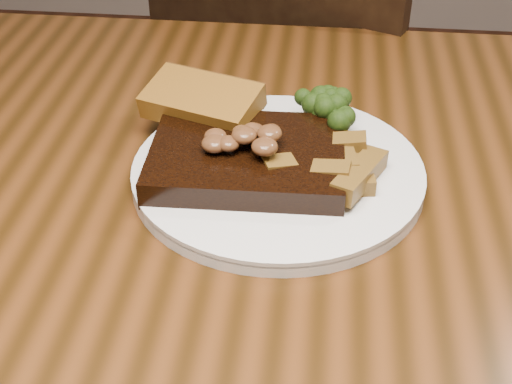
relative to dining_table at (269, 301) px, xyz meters
The scene contains 9 objects.
dining_table is the anchor object (origin of this frame).
chair_far 0.66m from the dining_table, 90.39° to the left, with size 0.56×0.56×0.91m.
plate 0.12m from the dining_table, 89.99° to the left, with size 0.28×0.28×0.01m, color silver.
steak 0.14m from the dining_table, 113.03° to the left, with size 0.18×0.14×0.03m, color black.
steak_bone 0.12m from the dining_table, 169.68° to the left, with size 0.14×0.01×0.02m, color beige.
mushroom_pile 0.17m from the dining_table, 111.85° to the left, with size 0.07×0.07×0.03m, color brown, non-canonical shape.
garlic_bread 0.20m from the dining_table, 121.00° to the left, with size 0.12×0.06×0.03m, color brown.
potato_wedges 0.14m from the dining_table, 53.06° to the left, with size 0.11×0.11×0.02m, color brown, non-canonical shape.
broccoli_cluster 0.20m from the dining_table, 74.63° to the left, with size 0.07×0.07×0.04m, color #20340C, non-canonical shape.
Camera 1 is at (0.04, -0.50, 1.15)m, focal length 50.00 mm.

